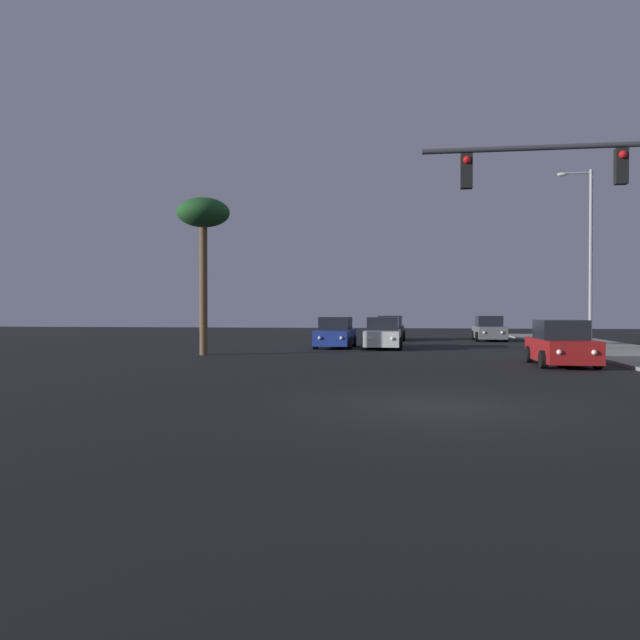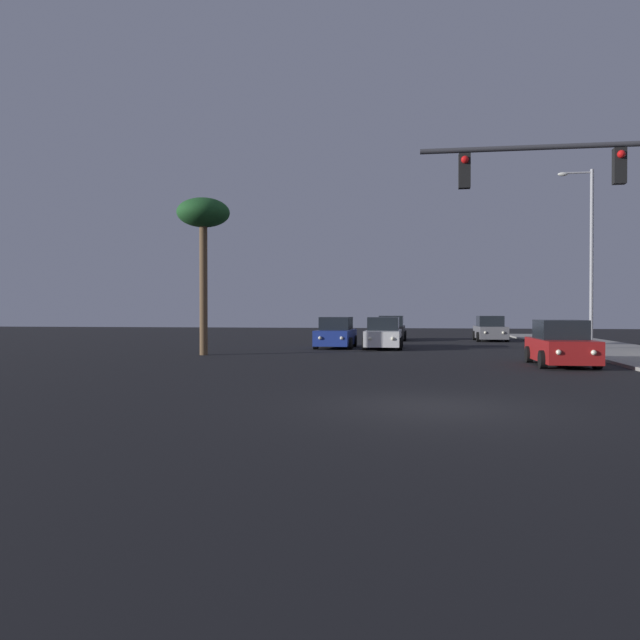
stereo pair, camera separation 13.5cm
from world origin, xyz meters
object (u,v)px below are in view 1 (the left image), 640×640
(car_black, at_px, (390,329))
(car_grey, at_px, (489,329))
(street_lamp, at_px, (588,249))
(car_white, at_px, (383,334))
(palm_tree_near, at_px, (203,220))
(car_blue, at_px, (335,334))
(car_red, at_px, (561,345))
(traffic_light_mast, at_px, (639,202))

(car_black, bearing_deg, car_grey, -178.83)
(car_black, bearing_deg, street_lamp, 136.25)
(car_black, xyz_separation_m, car_white, (-0.08, -9.72, 0.00))
(car_white, relative_size, palm_tree_near, 0.60)
(car_black, height_order, palm_tree_near, palm_tree_near)
(car_grey, bearing_deg, car_blue, 44.45)
(car_blue, height_order, car_white, same)
(car_grey, relative_size, palm_tree_near, 0.60)
(car_grey, bearing_deg, car_red, 89.81)
(street_lamp, bearing_deg, palm_tree_near, -162.56)
(car_white, xyz_separation_m, car_red, (6.94, -9.38, 0.00))
(car_white, distance_m, street_lamp, 11.19)
(car_black, height_order, traffic_light_mast, traffic_light_mast)
(traffic_light_mast, bearing_deg, car_white, 113.34)
(car_black, bearing_deg, car_white, 90.19)
(car_red, xyz_separation_m, traffic_light_mast, (0.22, -7.18, 3.99))
(street_lamp, bearing_deg, car_grey, 109.71)
(car_black, height_order, car_grey, same)
(car_black, xyz_separation_m, palm_tree_near, (-7.97, -15.72, 5.40))
(car_blue, xyz_separation_m, traffic_light_mast, (9.75, -16.94, 3.99))
(car_white, xyz_separation_m, traffic_light_mast, (7.15, -16.57, 3.99))
(car_red, bearing_deg, street_lamp, -111.19)
(car_grey, distance_m, palm_tree_near, 22.16)
(car_grey, distance_m, car_white, 11.85)
(traffic_light_mast, height_order, street_lamp, street_lamp)
(car_white, bearing_deg, car_red, 126.94)
(car_blue, bearing_deg, car_red, 135.92)
(car_red, bearing_deg, car_grey, -90.16)
(car_white, bearing_deg, car_black, -90.00)
(palm_tree_near, bearing_deg, car_red, -12.84)
(car_black, relative_size, car_red, 1.00)
(traffic_light_mast, bearing_deg, street_lamp, 79.06)
(car_blue, xyz_separation_m, car_white, (2.60, -0.37, 0.00))
(car_grey, distance_m, traffic_light_mast, 26.65)
(car_white, distance_m, traffic_light_mast, 18.48)
(car_grey, height_order, car_red, same)
(car_white, height_order, palm_tree_near, palm_tree_near)
(car_grey, height_order, street_lamp, street_lamp)
(car_blue, relative_size, car_black, 1.00)
(car_white, relative_size, street_lamp, 0.48)
(car_white, xyz_separation_m, palm_tree_near, (-7.89, -6.01, 5.40))
(car_grey, relative_size, car_white, 1.00)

